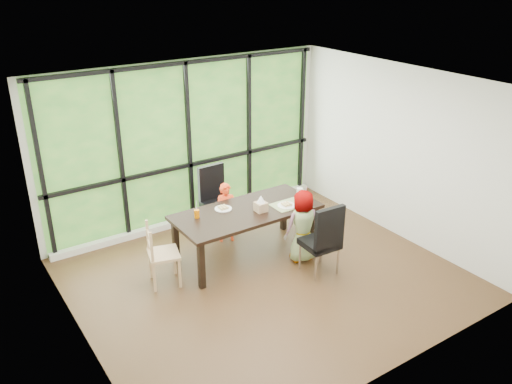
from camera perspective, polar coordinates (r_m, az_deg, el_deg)
ground at (r=7.53m, az=1.09°, el=-9.17°), size 5.00×5.00×0.00m
back_wall at (r=8.71m, az=-7.34°, el=5.18°), size 5.00×0.00×5.00m
foliage_backdrop at (r=8.69m, az=-7.28°, el=5.15°), size 4.80×0.02×2.65m
window_mullions at (r=8.66m, az=-7.16°, el=5.08°), size 4.80×0.06×2.65m
window_sill at (r=9.12m, az=-6.64°, el=-2.75°), size 4.80×0.12×0.10m
dining_table at (r=7.88m, az=-1.01°, el=-4.42°), size 2.16×1.03×0.75m
chair_window_leather at (r=8.55m, az=-4.10°, el=-0.88°), size 0.47×0.47×1.08m
chair_interior_leather at (r=7.45m, az=6.86°, el=-4.94°), size 0.48×0.48×1.08m
chair_end_beech at (r=7.30m, az=-9.86°, el=-6.56°), size 0.50×0.51×0.90m
child_toddler at (r=8.28m, az=-3.21°, el=-2.20°), size 0.41×0.34×0.96m
child_older at (r=7.74m, az=5.12°, el=-3.63°), size 0.60×0.45×1.10m
placemat at (r=7.88m, az=3.43°, el=-1.39°), size 0.47×0.35×0.01m
plate_far at (r=7.74m, az=-3.53°, el=-1.81°), size 0.25×0.25×0.02m
plate_near at (r=7.84m, az=3.29°, el=-1.46°), size 0.27×0.27×0.02m
orange_cup at (r=7.51m, az=-6.37°, el=-2.34°), size 0.08×0.08×0.12m
green_cup at (r=7.97m, az=5.35°, el=-0.71°), size 0.07×0.07×0.11m
white_mug at (r=8.24m, az=4.71°, el=0.09°), size 0.10×0.10×0.10m
tissue_box at (r=7.65m, az=0.52°, el=-1.59°), size 0.16×0.16×0.14m
crepe_rolls_far at (r=7.73m, az=-3.53°, el=-1.64°), size 0.15×0.12×0.04m
crepe_rolls_near at (r=7.83m, az=3.29°, el=-1.29°), size 0.15×0.12×0.04m
straw_white at (r=7.47m, az=-6.40°, el=-1.65°), size 0.01×0.04×0.20m
straw_pink at (r=7.93m, az=5.38°, el=-0.07°), size 0.01×0.04×0.20m
tissue at (r=7.60m, az=0.53°, el=-0.75°), size 0.12×0.12×0.11m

